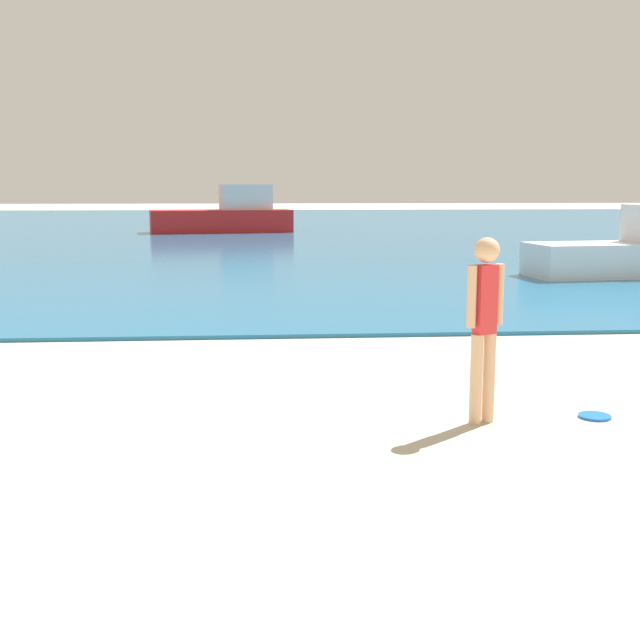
# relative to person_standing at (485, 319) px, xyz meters

# --- Properties ---
(water) EXTENTS (160.00, 60.00, 0.06)m
(water) POSITION_rel_person_standing_xyz_m (-1.98, 34.17, -0.93)
(water) COLOR #1E6B9E
(water) RESTS_ON ground
(person_standing) EXTENTS (0.36, 0.22, 1.69)m
(person_standing) POSITION_rel_person_standing_xyz_m (0.00, 0.00, 0.00)
(person_standing) COLOR #DDAD84
(person_standing) RESTS_ON ground
(frisbee) EXTENTS (0.30, 0.30, 0.03)m
(frisbee) POSITION_rel_person_standing_xyz_m (1.10, 0.08, -0.95)
(frisbee) COLOR blue
(frisbee) RESTS_ON ground
(boat_near) EXTENTS (4.99, 2.11, 1.65)m
(boat_near) POSITION_rel_person_standing_xyz_m (6.80, 11.07, -0.33)
(boat_near) COLOR white
(boat_near) RESTS_ON water
(boat_far) EXTENTS (6.54, 3.03, 2.14)m
(boat_far) POSITION_rel_person_standing_xyz_m (-3.54, 29.68, -0.16)
(boat_far) COLOR red
(boat_far) RESTS_ON water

